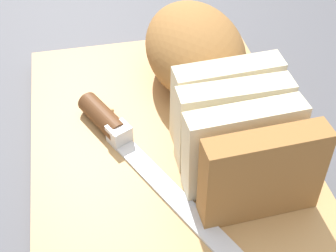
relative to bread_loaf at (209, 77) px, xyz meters
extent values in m
plane|color=#4C4C51|center=(0.05, -0.06, -0.07)|extent=(3.00, 3.00, 0.00)
cube|color=tan|center=(0.05, -0.06, -0.06)|extent=(0.42, 0.30, 0.02)
ellipsoid|color=#996633|center=(-0.06, 0.00, 0.00)|extent=(0.17, 0.12, 0.09)
cube|color=beige|center=(0.04, 0.00, 0.00)|extent=(0.03, 0.11, 0.09)
cube|color=beige|center=(0.08, 0.00, 0.00)|extent=(0.03, 0.11, 0.09)
cube|color=beige|center=(0.11, 0.00, 0.00)|extent=(0.03, 0.11, 0.09)
cube|color=#996633|center=(0.15, 0.00, 0.00)|extent=(0.03, 0.11, 0.09)
cube|color=silver|center=(0.14, -0.06, -0.04)|extent=(0.23, 0.12, 0.00)
cylinder|color=#593319|center=(0.00, -0.12, -0.03)|extent=(0.07, 0.05, 0.02)
cube|color=silver|center=(0.03, -0.11, -0.04)|extent=(0.03, 0.03, 0.02)
sphere|color=tan|center=(0.08, -0.03, -0.04)|extent=(0.00, 0.00, 0.00)
sphere|color=tan|center=(-0.02, -0.11, -0.04)|extent=(0.01, 0.01, 0.01)
camera|label=1|loc=(0.39, -0.14, 0.32)|focal=50.52mm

